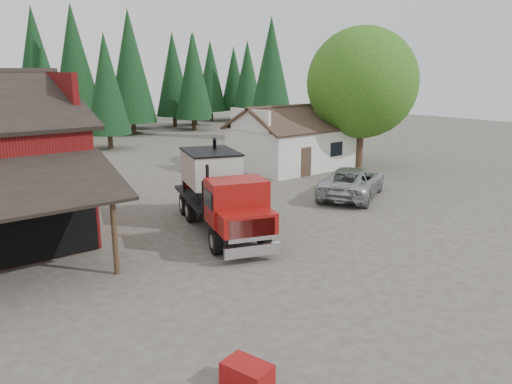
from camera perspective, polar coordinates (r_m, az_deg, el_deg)
ground at (r=19.82m, az=2.08°, el=-7.19°), size 120.00×120.00×0.00m
farmhouse at (r=37.26m, az=4.18°, el=5.36°), size 8.60×6.42×4.65m
deciduous_tree at (r=37.74m, az=12.06°, el=11.67°), size 8.00×8.00×10.20m
conifer_backdrop at (r=57.70m, az=-26.46°, el=5.27°), size 76.00×16.00×16.00m
near_pine_b at (r=47.58m, az=-16.73°, el=11.75°), size 3.96×3.96×10.40m
near_pine_c at (r=52.57m, az=1.76°, el=13.54°), size 4.84×4.84×12.40m
feed_truck at (r=22.37m, az=-4.15°, el=0.20°), size 5.05×9.06×3.96m
silver_car at (r=29.06m, az=10.92°, el=1.14°), size 6.82×5.42×1.72m
equip_box at (r=12.13m, az=-1.02°, el=-20.23°), size 0.95×1.24×0.60m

